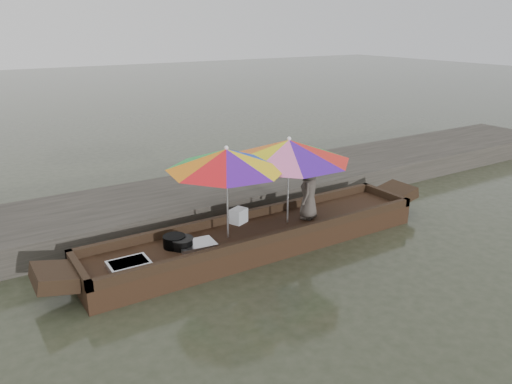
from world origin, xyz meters
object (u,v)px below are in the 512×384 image
tray_scallop (196,245)px  umbrella_bow (227,193)px  vendor (309,192)px  supply_bag (239,216)px  umbrella_stern (288,181)px  boat_hull (259,239)px  cooking_pot (174,241)px  tray_crayfish (129,265)px  charcoal_grill (182,244)px

tray_scallop → umbrella_bow: umbrella_bow is taller
tray_scallop → vendor: size_ratio=0.58×
supply_bag → umbrella_stern: bearing=-31.3°
boat_hull → tray_scallop: tray_scallop is taller
cooking_pot → tray_crayfish: bearing=-160.6°
umbrella_bow → tray_crayfish: bearing=-174.3°
tray_scallop → supply_bag: 1.18m
tray_crayfish → umbrella_stern: size_ratio=0.27×
tray_crayfish → tray_scallop: bearing=6.3°
boat_hull → umbrella_stern: (0.60, 0.00, 0.95)m
cooking_pot → tray_crayfish: 0.90m
tray_crayfish → tray_scallop: tray_crayfish is taller
tray_scallop → charcoal_grill: charcoal_grill is taller
boat_hull → tray_scallop: bearing=-177.8°
boat_hull → vendor: (1.04, -0.03, 0.68)m
boat_hull → umbrella_stern: size_ratio=2.87×
vendor → umbrella_stern: size_ratio=0.47×
cooking_pot → tray_scallop: (0.30, -0.17, -0.06)m
umbrella_stern → tray_crayfish: bearing=-176.6°
umbrella_bow → umbrella_stern: size_ratio=0.91×
boat_hull → tray_scallop: (-1.21, -0.05, 0.21)m
vendor → boat_hull: bearing=-43.8°
boat_hull → charcoal_grill: bearing=179.5°
tray_crayfish → charcoal_grill: bearing=11.3°
cooking_pot → charcoal_grill: bearing=-55.0°
supply_bag → umbrella_bow: umbrella_bow is taller
cooking_pot → boat_hull: bearing=-4.7°
tray_crayfish → umbrella_stern: umbrella_stern is taller
charcoal_grill → supply_bag: size_ratio=1.21×
umbrella_stern → supply_bag: bearing=148.7°
cooking_pot → charcoal_grill: cooking_pot is taller
tray_crayfish → tray_scallop: 1.15m
supply_bag → cooking_pot: bearing=-166.6°
supply_bag → umbrella_stern: umbrella_stern is taller
umbrella_bow → umbrella_stern: same height
supply_bag → umbrella_bow: bearing=-136.1°
tray_crayfish → cooking_pot: bearing=19.4°
tray_crayfish → vendor: (3.40, 0.14, 0.46)m
tray_scallop → tray_crayfish: bearing=-173.7°
umbrella_stern → vendor: bearing=-3.9°
charcoal_grill → tray_crayfish: bearing=-168.7°
cooking_pot → tray_crayfish: (-0.85, -0.30, -0.05)m
tray_crayfish → supply_bag: 2.30m
boat_hull → supply_bag: supply_bag is taller
tray_crayfish → supply_bag: bearing=15.7°
tray_crayfish → umbrella_stern: 3.05m
vendor → charcoal_grill: bearing=-43.1°
charcoal_grill → tray_scallop: bearing=-14.6°
tray_scallop → supply_bag: (1.07, 0.50, 0.10)m
cooking_pot → umbrella_bow: size_ratio=0.18×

